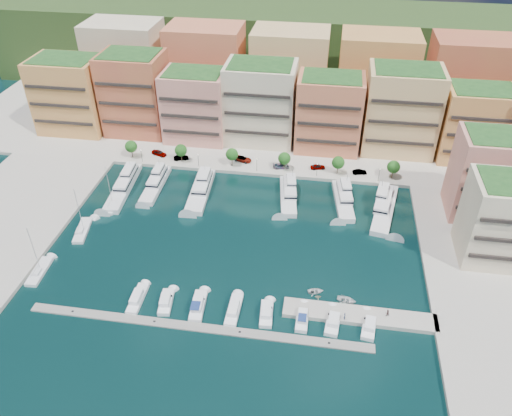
# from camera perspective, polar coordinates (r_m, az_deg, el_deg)

# --- Properties ---
(ground) EXTENTS (400.00, 400.00, 0.00)m
(ground) POSITION_cam_1_polar(r_m,az_deg,el_deg) (126.32, -2.08, -3.44)
(ground) COLOR black
(ground) RESTS_ON ground
(north_quay) EXTENTS (220.00, 64.00, 2.00)m
(north_quay) POSITION_cam_1_polar(r_m,az_deg,el_deg) (178.09, 1.62, 9.09)
(north_quay) COLOR #9E998E
(north_quay) RESTS_ON ground
(east_quay) EXTENTS (34.00, 76.00, 2.00)m
(east_quay) POSITION_cam_1_polar(r_m,az_deg,el_deg) (126.06, 26.37, -8.10)
(east_quay) COLOR #9E998E
(east_quay) RESTS_ON ground
(hillside) EXTENTS (240.00, 40.00, 58.00)m
(hillside) POSITION_cam_1_polar(r_m,az_deg,el_deg) (221.80, 3.31, 14.56)
(hillside) COLOR #223817
(hillside) RESTS_ON ground
(south_pontoon) EXTENTS (72.00, 2.20, 0.35)m
(south_pontoon) POSITION_cam_1_polar(r_m,az_deg,el_deg) (105.92, -6.79, -13.42)
(south_pontoon) COLOR gray
(south_pontoon) RESTS_ON ground
(finger_pier) EXTENTS (32.00, 5.00, 2.00)m
(finger_pier) POSITION_cam_1_polar(r_m,az_deg,el_deg) (109.24, 11.70, -12.13)
(finger_pier) COLOR #9E998E
(finger_pier) RESTS_ON ground
(apartment_0) EXTENTS (22.00, 16.50, 24.80)m
(apartment_0) POSITION_cam_1_polar(r_m,az_deg,el_deg) (181.86, -20.43, 12.05)
(apartment_0) COLOR tan
(apartment_0) RESTS_ON north_quay
(apartment_1) EXTENTS (20.00, 16.50, 26.80)m
(apartment_1) POSITION_cam_1_polar(r_m,az_deg,el_deg) (173.91, -13.64, 12.61)
(apartment_1) COLOR #B04A3A
(apartment_1) RESTS_ON north_quay
(apartment_2) EXTENTS (20.00, 15.50, 22.80)m
(apartment_2) POSITION_cam_1_polar(r_m,az_deg,el_deg) (166.40, -6.90, 11.54)
(apartment_2) COLOR #E28D7E
(apartment_2) RESTS_ON north_quay
(apartment_3) EXTENTS (22.00, 16.50, 25.80)m
(apartment_3) POSITION_cam_1_polar(r_m,az_deg,el_deg) (163.48, 0.52, 11.92)
(apartment_3) COLOR beige
(apartment_3) RESTS_ON north_quay
(apartment_4) EXTENTS (20.00, 15.50, 23.80)m
(apartment_4) POSITION_cam_1_polar(r_m,az_deg,el_deg) (160.63, 8.34, 10.70)
(apartment_4) COLOR #D3724F
(apartment_4) RESTS_ON north_quay
(apartment_5) EXTENTS (22.00, 16.50, 26.80)m
(apartment_5) POSITION_cam_1_polar(r_m,az_deg,el_deg) (163.37, 16.25, 10.66)
(apartment_5) COLOR tan
(apartment_5) RESTS_ON north_quay
(apartment_6) EXTENTS (20.00, 15.50, 22.80)m
(apartment_6) POSITION_cam_1_polar(r_m,az_deg,el_deg) (166.84, 23.73, 8.78)
(apartment_6) COLOR tan
(apartment_6) RESTS_ON north_quay
(apartment_east_a) EXTENTS (18.00, 14.50, 22.80)m
(apartment_east_a) POSITION_cam_1_polar(r_m,az_deg,el_deg) (140.70, 25.18, 3.41)
(apartment_east_a) COLOR #E28D7E
(apartment_east_a) RESTS_ON east_quay
(apartment_east_b) EXTENTS (18.00, 14.50, 20.80)m
(apartment_east_b) POSITION_cam_1_polar(r_m,az_deg,el_deg) (126.80, 26.71, -1.27)
(apartment_east_b) COLOR beige
(apartment_east_b) RESTS_ON east_quay
(backblock_0) EXTENTS (26.00, 18.00, 30.00)m
(backblock_0) POSITION_cam_1_polar(r_m,az_deg,el_deg) (196.34, -14.55, 15.66)
(backblock_0) COLOR beige
(backblock_0) RESTS_ON north_quay
(backblock_1) EXTENTS (26.00, 18.00, 30.00)m
(backblock_1) POSITION_cam_1_polar(r_m,az_deg,el_deg) (187.00, -5.69, 15.60)
(backblock_1) COLOR #D3724F
(backblock_1) RESTS_ON north_quay
(backblock_2) EXTENTS (26.00, 18.00, 30.00)m
(backblock_2) POSITION_cam_1_polar(r_m,az_deg,el_deg) (182.18, 3.84, 15.14)
(backblock_2) COLOR tan
(backblock_2) RESTS_ON north_quay
(backblock_3) EXTENTS (26.00, 18.00, 30.00)m
(backblock_3) POSITION_cam_1_polar(r_m,az_deg,el_deg) (182.24, 13.56, 14.26)
(backblock_3) COLOR tan
(backblock_3) RESTS_ON north_quay
(backblock_4) EXTENTS (26.00, 18.00, 30.00)m
(backblock_4) POSITION_cam_1_polar(r_m,az_deg,el_deg) (187.17, 22.93, 13.03)
(backblock_4) COLOR #B04A3A
(backblock_4) RESTS_ON north_quay
(tree_0) EXTENTS (3.80, 3.80, 5.65)m
(tree_0) POSITION_cam_1_polar(r_m,az_deg,el_deg) (161.11, -14.09, 6.83)
(tree_0) COLOR #473323
(tree_0) RESTS_ON north_quay
(tree_1) EXTENTS (3.80, 3.80, 5.65)m
(tree_1) POSITION_cam_1_polar(r_m,az_deg,el_deg) (155.90, -8.59, 6.53)
(tree_1) COLOR #473323
(tree_1) RESTS_ON north_quay
(tree_2) EXTENTS (3.80, 3.80, 5.65)m
(tree_2) POSITION_cam_1_polar(r_m,az_deg,el_deg) (152.20, -2.77, 6.14)
(tree_2) COLOR #473323
(tree_2) RESTS_ON north_quay
(tree_3) EXTENTS (3.80, 3.80, 5.65)m
(tree_3) POSITION_cam_1_polar(r_m,az_deg,el_deg) (150.11, 3.26, 5.68)
(tree_3) COLOR #473323
(tree_3) RESTS_ON north_quay
(tree_4) EXTENTS (3.80, 3.80, 5.65)m
(tree_4) POSITION_cam_1_polar(r_m,az_deg,el_deg) (149.72, 9.38, 5.14)
(tree_4) COLOR #473323
(tree_4) RESTS_ON north_quay
(tree_5) EXTENTS (3.80, 3.80, 5.65)m
(tree_5) POSITION_cam_1_polar(r_m,az_deg,el_deg) (151.04, 15.45, 4.55)
(tree_5) COLOR #473323
(tree_5) RESTS_ON north_quay
(lamppost_0) EXTENTS (0.30, 0.30, 4.20)m
(lamppost_0) POSITION_cam_1_polar(r_m,az_deg,el_deg) (158.25, -12.98, 6.07)
(lamppost_0) COLOR black
(lamppost_0) RESTS_ON north_quay
(lamppost_1) EXTENTS (0.30, 0.30, 4.20)m
(lamppost_1) POSITION_cam_1_polar(r_m,az_deg,el_deg) (152.85, -6.63, 5.68)
(lamppost_1) COLOR black
(lamppost_1) RESTS_ON north_quay
(lamppost_2) EXTENTS (0.30, 0.30, 4.20)m
(lamppost_2) POSITION_cam_1_polar(r_m,az_deg,el_deg) (149.44, 0.09, 5.18)
(lamppost_2) COLOR black
(lamppost_2) RESTS_ON north_quay
(lamppost_3) EXTENTS (0.30, 0.30, 4.20)m
(lamppost_3) POSITION_cam_1_polar(r_m,az_deg,el_deg) (148.15, 7.01, 4.60)
(lamppost_3) COLOR black
(lamppost_3) RESTS_ON north_quay
(lamppost_4) EXTENTS (0.30, 0.30, 4.20)m
(lamppost_4) POSITION_cam_1_polar(r_m,az_deg,el_deg) (149.04, 13.93, 3.95)
(lamppost_4) COLOR black
(lamppost_4) RESTS_ON north_quay
(yacht_0) EXTENTS (6.37, 24.82, 7.30)m
(yacht_0) POSITION_cam_1_polar(r_m,az_deg,el_deg) (149.28, -14.81, 2.66)
(yacht_0) COLOR silver
(yacht_0) RESTS_ON ground
(yacht_1) EXTENTS (4.56, 19.54, 7.30)m
(yacht_1) POSITION_cam_1_polar(r_m,az_deg,el_deg) (148.03, -11.34, 2.85)
(yacht_1) COLOR silver
(yacht_1) RESTS_ON ground
(yacht_2) EXTENTS (6.19, 21.93, 7.30)m
(yacht_2) POSITION_cam_1_polar(r_m,az_deg,el_deg) (143.37, -6.29, 2.26)
(yacht_2) COLOR silver
(yacht_2) RESTS_ON ground
(yacht_4) EXTENTS (6.73, 19.43, 7.30)m
(yacht_4) POSITION_cam_1_polar(r_m,az_deg,el_deg) (140.63, 3.71, 1.63)
(yacht_4) COLOR silver
(yacht_4) RESTS_ON ground
(yacht_5) EXTENTS (6.70, 19.26, 7.30)m
(yacht_5) POSITION_cam_1_polar(r_m,az_deg,el_deg) (140.53, 9.93, 1.14)
(yacht_5) COLOR silver
(yacht_5) RESTS_ON ground
(yacht_6) EXTENTS (8.68, 23.84, 7.30)m
(yacht_6) POSITION_cam_1_polar(r_m,az_deg,el_deg) (139.77, 14.49, 0.24)
(yacht_6) COLOR silver
(yacht_6) RESTS_ON ground
(cruiser_2) EXTENTS (2.63, 8.90, 2.55)m
(cruiser_2) POSITION_cam_1_polar(r_m,az_deg,el_deg) (112.91, -13.39, -10.06)
(cruiser_2) COLOR white
(cruiser_2) RESTS_ON ground
(cruiser_3) EXTENTS (3.51, 7.62, 2.55)m
(cruiser_3) POSITION_cam_1_polar(r_m,az_deg,el_deg) (110.97, -10.24, -10.53)
(cruiser_3) COLOR white
(cruiser_3) RESTS_ON ground
(cruiser_4) EXTENTS (3.38, 8.86, 2.66)m
(cruiser_4) POSITION_cam_1_polar(r_m,az_deg,el_deg) (109.17, -6.63, -11.05)
(cruiser_4) COLOR white
(cruiser_4) RESTS_ON ground
(cruiser_5) EXTENTS (2.57, 9.00, 2.55)m
(cruiser_5) POSITION_cam_1_polar(r_m,az_deg,el_deg) (107.78, -2.55, -11.58)
(cruiser_5) COLOR white
(cruiser_5) RESTS_ON ground
(cruiser_6) EXTENTS (3.12, 7.43, 2.55)m
(cruiser_6) POSITION_cam_1_polar(r_m,az_deg,el_deg) (106.98, 1.20, -12.01)
(cruiser_6) COLOR white
(cruiser_6) RESTS_ON ground
(cruiser_7) EXTENTS (2.50, 7.43, 2.66)m
(cruiser_7) POSITION_cam_1_polar(r_m,az_deg,el_deg) (106.59, 5.32, -12.42)
(cruiser_7) COLOR white
(cruiser_7) RESTS_ON ground
(cruiser_8) EXTENTS (3.53, 7.73, 2.55)m
(cruiser_8) POSITION_cam_1_polar(r_m,az_deg,el_deg) (106.72, 8.81, -12.72)
(cruiser_8) COLOR white
(cruiser_8) RESTS_ON ground
(cruiser_9) EXTENTS (3.57, 7.66, 2.55)m
(cruiser_9) POSITION_cam_1_polar(r_m,az_deg,el_deg) (107.31, 12.80, -13.01)
(cruiser_9) COLOR white
(cruiser_9) RESTS_ON ground
(sailboat_1) EXTENTS (4.72, 10.65, 13.20)m
(sailboat_1) POSITION_cam_1_polar(r_m,az_deg,el_deg) (135.55, -19.21, -2.48)
(sailboat_1) COLOR silver
(sailboat_1) RESTS_ON ground
(sailboat_2) EXTENTS (3.25, 8.34, 13.20)m
(sailboat_2) POSITION_cam_1_polar(r_m,az_deg,el_deg) (142.49, -16.12, 0.25)
(sailboat_2) COLOR silver
(sailboat_2) RESTS_ON ground
(sailboat_0) EXTENTS (3.45, 9.79, 13.20)m
(sailboat_0) POSITION_cam_1_polar(r_m,az_deg,el_deg) (126.74, -23.51, -6.70)
(sailboat_0) COLOR silver
(sailboat_0) RESTS_ON ground
(tender_1) EXTENTS (1.53, 1.35, 0.75)m
(tender_1) POSITION_cam_1_polar(r_m,az_deg,el_deg) (111.45, 7.08, -10.02)
(tender_1) COLOR beige
(tender_1) RESTS_ON ground
(tender_2) EXTENTS (4.62, 3.68, 0.86)m
(tender_2) POSITION_cam_1_polar(r_m,az_deg,el_deg) (111.59, 10.31, -10.31)
(tender_2) COLOR silver
(tender_2) RESTS_ON ground
(tender_0) EXTENTS (4.02, 3.28, 0.73)m
(tender_0) POSITION_cam_1_polar(r_m,az_deg,el_deg) (112.56, 6.84, -9.43)
(tender_0) COLOR silver
(tender_0) RESTS_ON ground
(car_0) EXTENTS (5.37, 3.62, 1.70)m
(car_0) POSITION_cam_1_polar(r_m,az_deg,el_deg) (161.64, -11.02, 6.20)
(car_0) COLOR gray
(car_0) RESTS_ON north_quay
(car_1) EXTENTS (4.83, 3.06, 1.50)m
(car_1) POSITION_cam_1_polar(r_m,az_deg,el_deg) (158.03, -8.56, 5.71)
(car_1) COLOR gray
(car_1) RESTS_ON north_quay
(car_2) EXTENTS (5.96, 4.09, 1.51)m
(car_2) POSITION_cam_1_polar(r_m,az_deg,el_deg) (155.62, -1.51, 5.62)
(car_2) COLOR gray
(car_2) RESTS_ON north_quay
(car_3) EXTENTS (5.38, 3.20, 1.46)m
(car_3) POSITION_cam_1_polar(r_m,az_deg,el_deg) (152.20, 2.90, 4.83)
(car_3) COLOR gray
(car_3) RESTS_ON north_quay
(car_4) EXTENTS (4.75, 2.84, 1.52)m
(car_4) POSITION_cam_1_polar(r_m,az_deg,el_deg) (152.72, 7.08, 4.71)
(car_4) COLOR gray
(car_4) RESTS_ON north_quay
(car_5) EXTENTS (4.43, 2.28, 1.39)m
(car_5) POSITION_cam_1_polar(r_m,az_deg,el_deg) (152.25, 11.76, 4.06)
(car_5) COLOR gray
(car_5) RESTS_ON north_quay
(person_0) EXTENTS (0.55, 0.73, 1.81)m
(person_0) POSITION_cam_1_polar(r_m,az_deg,el_deg) (106.25, 10.10, -12.09)
(person_0) COLOR #27334E
(person_0) RESTS_ON finger_pier
(person_1) EXTENTS (1.01, 0.90, 1.70)m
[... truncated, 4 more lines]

